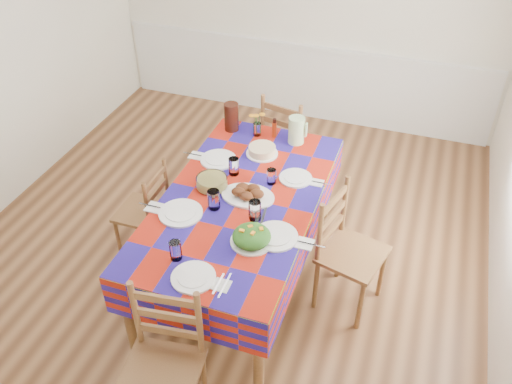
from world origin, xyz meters
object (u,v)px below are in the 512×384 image
dining_table (241,207)px  chair_left (146,212)px  meat_platter (248,193)px  chair_far (288,142)px  green_pitcher (296,130)px  chair_near (163,366)px  tea_pitcher (231,117)px  chair_right (347,252)px

dining_table → chair_left: 0.90m
dining_table → meat_platter: bearing=26.8°
chair_left → chair_far: bearing=147.5°
chair_far → green_pitcher: bearing=126.1°
dining_table → green_pitcher: bearing=78.1°
chair_near → tea_pitcher: bearing=93.1°
tea_pitcher → chair_left: (-0.44, -0.91, -0.51)m
green_pitcher → chair_left: green_pitcher is taller
meat_platter → chair_left: size_ratio=0.46×
meat_platter → chair_right: bearing=-1.0°
dining_table → chair_left: size_ratio=2.34×
chair_far → chair_right: (0.86, -1.33, 0.00)m
chair_right → tea_pitcher: bearing=69.4°
chair_far → tea_pitcher: bearing=60.0°
dining_table → tea_pitcher: bearing=114.8°
green_pitcher → chair_far: green_pitcher is taller
green_pitcher → chair_far: (-0.20, 0.46, -0.44)m
chair_near → chair_left: chair_near is taller
green_pitcher → chair_left: 1.46m
green_pitcher → chair_right: size_ratio=0.23×
green_pitcher → chair_near: (-0.19, -2.23, -0.43)m
green_pitcher → meat_platter: bearing=-98.9°
tea_pitcher → chair_right: size_ratio=0.25×
tea_pitcher → chair_left: 1.13m
meat_platter → chair_far: (-0.06, 1.32, -0.35)m
tea_pitcher → chair_right: (1.27, -0.89, -0.44)m
tea_pitcher → chair_far: bearing=47.2°
chair_left → dining_table: bearing=89.7°
chair_left → green_pitcher: bearing=130.1°
meat_platter → chair_left: bearing=-178.4°
dining_table → chair_far: size_ratio=2.05×
meat_platter → chair_near: chair_near is taller
meat_platter → chair_far: chair_far is taller
dining_table → chair_left: chair_left is taller
tea_pitcher → green_pitcher: bearing=-1.5°
tea_pitcher → chair_near: (0.41, -2.25, -0.44)m
tea_pitcher → chair_near: tea_pitcher is taller
meat_platter → tea_pitcher: tea_pitcher is taller
chair_far → chair_left: bearing=70.6°
chair_right → green_pitcher: bearing=51.7°
dining_table → chair_near: chair_near is taller
dining_table → chair_near: (-0.01, -1.34, -0.21)m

